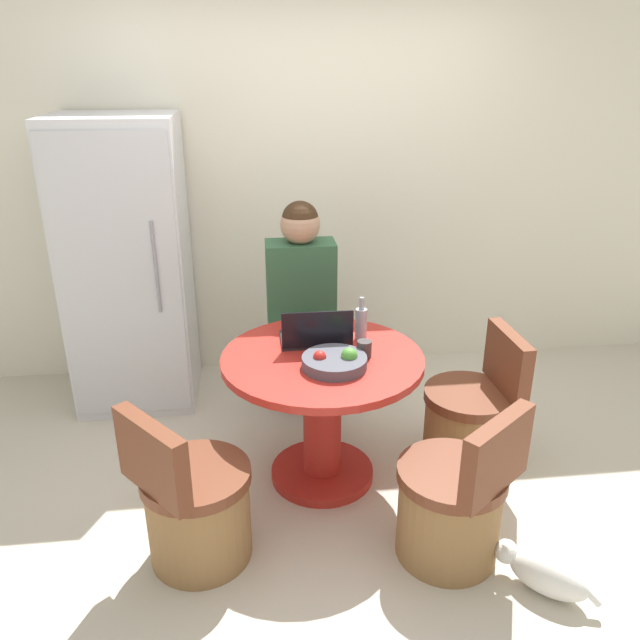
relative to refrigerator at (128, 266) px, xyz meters
name	(u,v)px	position (x,y,z in m)	size (l,w,h in m)	color
ground_plane	(342,497)	(1.16, -1.23, -0.90)	(12.00, 12.00, 0.00)	beige
wall_back	(309,185)	(1.16, 0.38, 0.40)	(7.00, 0.06, 2.60)	silver
refrigerator	(128,266)	(0.00, 0.00, 0.00)	(0.72, 0.68, 1.79)	silver
dining_table	(322,399)	(1.08, -1.04, -0.42)	(1.01, 1.01, 0.72)	#B2261E
chair_right_side	(470,421)	(1.89, -1.01, -0.63)	(0.48, 0.48, 0.78)	olive
chair_near_left_corner	(195,508)	(0.46, -1.55, -0.63)	(0.55, 0.55, 0.78)	olive
chair_near_right_corner	(453,506)	(1.58, -1.67, -0.63)	(0.55, 0.55, 0.78)	olive
person_seated	(301,298)	(1.04, -0.31, -0.14)	(0.40, 0.37, 1.35)	#2D2D38
laptop	(316,336)	(1.07, -0.89, -0.13)	(0.36, 0.24, 0.21)	#232328
fruit_bowl	(335,361)	(1.13, -1.17, -0.14)	(0.31, 0.31, 0.10)	#4C4C56
coffee_cup	(364,349)	(1.29, -1.07, -0.13)	(0.07, 0.07, 0.08)	#383333
bottle	(361,323)	(1.31, -0.86, -0.09)	(0.06, 0.06, 0.23)	#9999A3
cat	(544,573)	(1.91, -1.92, -0.80)	(0.36, 0.34, 0.17)	white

